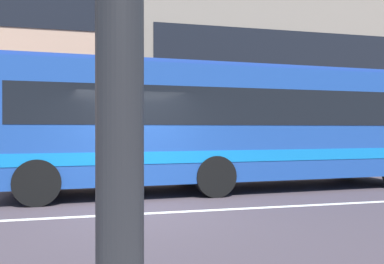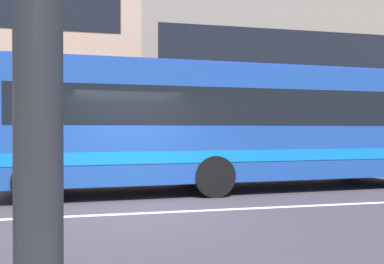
% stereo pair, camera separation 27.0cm
% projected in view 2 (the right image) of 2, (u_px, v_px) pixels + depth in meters
% --- Properties ---
extents(ground_plane, '(160.00, 160.00, 0.00)m').
position_uv_depth(ground_plane, '(137.00, 214.00, 7.78)').
color(ground_plane, '#41373E').
extents(lane_centre_line, '(60.00, 0.16, 0.01)m').
position_uv_depth(lane_centre_line, '(137.00, 213.00, 7.78)').
color(lane_centre_line, silver).
rests_on(lane_centre_line, ground_plane).
extents(apartment_block_right, '(20.40, 9.26, 10.11)m').
position_uv_depth(apartment_block_right, '(292.00, 77.00, 26.16)').
color(apartment_block_right, gray).
rests_on(apartment_block_right, ground_plane).
extents(transit_bus, '(11.57, 3.02, 3.30)m').
position_uv_depth(transit_bus, '(226.00, 123.00, 10.95)').
color(transit_bus, '#1C4393').
rests_on(transit_bus, ground_plane).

